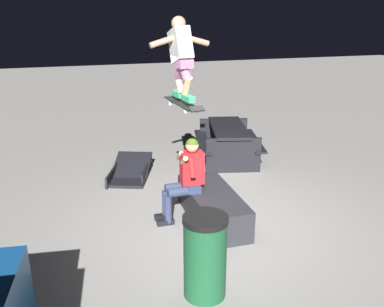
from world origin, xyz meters
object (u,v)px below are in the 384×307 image
at_px(person_sitting_on_ledge, 185,176).
at_px(picnic_table_back, 228,137).
at_px(ledge_box_main, 213,206).
at_px(skater_airborne, 181,54).
at_px(kicker_ramp, 130,173).
at_px(skateboard, 183,104).
at_px(trash_bin, 205,256).

bearing_deg(person_sitting_on_ledge, picnic_table_back, -34.81).
bearing_deg(ledge_box_main, skater_airborne, 61.57).
bearing_deg(picnic_table_back, kicker_ramp, 99.62).
relative_size(person_sitting_on_ledge, skateboard, 1.26).
xyz_separation_m(skater_airborne, picnic_table_back, (2.29, -1.67, -2.02)).
distance_m(skater_airborne, trash_bin, 2.77).
bearing_deg(person_sitting_on_ledge, skateboard, 59.62).
bearing_deg(ledge_box_main, skateboard, 67.48).
bearing_deg(kicker_ramp, skater_airborne, -164.69).
xyz_separation_m(kicker_ramp, trash_bin, (-3.79, -0.26, 0.43)).
relative_size(ledge_box_main, person_sitting_on_ledge, 1.26).
height_order(person_sitting_on_ledge, skateboard, skateboard).
xyz_separation_m(skater_airborne, trash_bin, (-1.87, 0.26, -2.02)).
bearing_deg(trash_bin, skateboard, -8.50).
bearing_deg(skater_airborne, trash_bin, 171.98).
bearing_deg(trash_bin, skater_airborne, -8.02).
distance_m(skateboard, kicker_ramp, 2.70).
relative_size(skater_airborne, kicker_ramp, 0.82).
relative_size(ledge_box_main, trash_bin, 1.67).
height_order(skater_airborne, picnic_table_back, skater_airborne).
bearing_deg(skater_airborne, picnic_table_back, -36.08).
height_order(person_sitting_on_ledge, skater_airborne, skater_airborne).
bearing_deg(skateboard, skater_airborne, 7.70).
bearing_deg(skater_airborne, skateboard, -172.30).
bearing_deg(skateboard, picnic_table_back, -35.30).
bearing_deg(trash_bin, picnic_table_back, -24.89).
xyz_separation_m(ledge_box_main, trash_bin, (-1.65, 0.68, 0.26)).
bearing_deg(picnic_table_back, skateboard, 144.70).
relative_size(skateboard, kicker_ramp, 0.76).
height_order(ledge_box_main, picnic_table_back, picnic_table_back).
distance_m(ledge_box_main, picnic_table_back, 2.82).
relative_size(skateboard, skater_airborne, 0.93).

